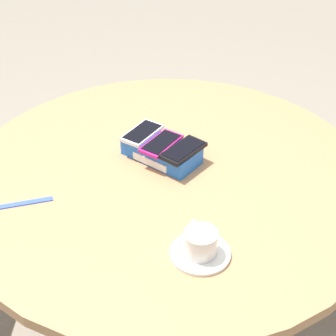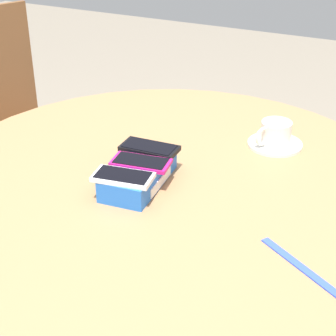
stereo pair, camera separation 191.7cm
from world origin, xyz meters
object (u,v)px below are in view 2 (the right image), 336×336
at_px(phone_magenta, 141,162).
at_px(phone_black, 150,148).
at_px(chair_far_side, 6,136).
at_px(coffee_cup, 275,132).
at_px(saucer, 275,144).
at_px(phone_white, 123,177).
at_px(round_table, 168,210).
at_px(phone_box, 139,174).
at_px(lanyard_strap, 301,267).

height_order(phone_magenta, phone_black, phone_black).
bearing_deg(phone_black, chair_far_side, 64.38).
bearing_deg(coffee_cup, saucer, -32.01).
bearing_deg(phone_white, phone_black, 4.75).
bearing_deg(round_table, saucer, -34.33).
bearing_deg(phone_white, chair_far_side, 57.02).
xyz_separation_m(phone_white, phone_magenta, (0.08, -0.00, -0.00)).
bearing_deg(saucer, phone_white, 151.15).
xyz_separation_m(phone_magenta, coffee_cup, (0.32, -0.22, -0.02)).
bearing_deg(phone_box, saucer, -34.18).
height_order(phone_white, chair_far_side, chair_far_side).
height_order(phone_white, phone_magenta, phone_white).
bearing_deg(round_table, phone_white, 163.50).
bearing_deg(phone_box, phone_black, 7.83).
distance_m(phone_black, chair_far_side, 0.94).
bearing_deg(phone_box, phone_magenta, -47.70).
bearing_deg(saucer, phone_box, 145.82).
relative_size(round_table, lanyard_strap, 5.62).
bearing_deg(phone_box, lanyard_strap, -108.52).
relative_size(phone_black, saucer, 0.97).
bearing_deg(lanyard_strap, saucer, 21.91).
bearing_deg(phone_box, chair_far_side, 60.65).
bearing_deg(lanyard_strap, phone_white, 80.98).
bearing_deg(saucer, lanyard_strap, -158.09).
bearing_deg(phone_black, round_table, -99.40).
height_order(coffee_cup, lanyard_strap, coffee_cup).
distance_m(phone_magenta, saucer, 0.39).
distance_m(coffee_cup, lanyard_strap, 0.50).
distance_m(phone_white, lanyard_strap, 0.41).
relative_size(round_table, phone_black, 8.35).
bearing_deg(lanyard_strap, phone_black, 63.41).
xyz_separation_m(lanyard_strap, chair_far_side, (0.60, 1.22, -0.25)).
relative_size(lanyard_strap, chair_far_side, 0.22).
height_order(phone_magenta, coffee_cup, coffee_cup).
distance_m(phone_magenta, chair_far_side, 0.99).
height_order(round_table, coffee_cup, coffee_cup).
relative_size(phone_magenta, lanyard_strap, 0.68).
bearing_deg(chair_far_side, saucer, -97.33).
bearing_deg(coffee_cup, round_table, 145.66).
xyz_separation_m(phone_white, chair_far_side, (0.53, 0.82, -0.30)).
xyz_separation_m(phone_box, chair_far_side, (0.46, 0.82, -0.27)).
relative_size(phone_magenta, phone_black, 1.01).
xyz_separation_m(round_table, phone_box, (-0.06, 0.04, 0.12)).
distance_m(phone_black, saucer, 0.35).
bearing_deg(saucer, chair_far_side, 82.67).
height_order(phone_magenta, chair_far_side, chair_far_side).
xyz_separation_m(phone_white, saucer, (0.40, -0.22, -0.05)).
height_order(phone_black, coffee_cup, coffee_cup).
bearing_deg(coffee_cup, phone_box, 145.81).
relative_size(round_table, saucer, 8.13).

